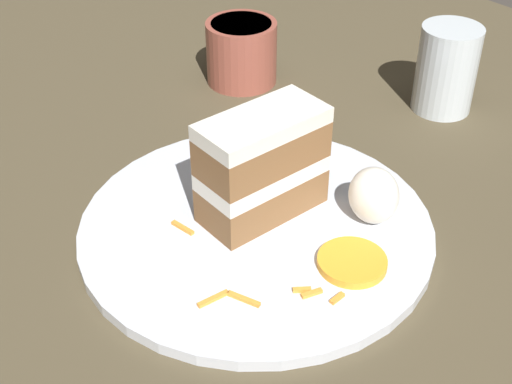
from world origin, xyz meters
name	(u,v)px	position (x,y,z in m)	size (l,w,h in m)	color
ground_plane	(268,232)	(0.00, 0.00, 0.00)	(6.00, 6.00, 0.00)	#38332D
dining_table	(268,217)	(0.00, 0.00, 0.02)	(1.32, 1.12, 0.04)	#4C422D
plate	(256,228)	(0.03, -0.04, 0.04)	(0.30, 0.30, 0.01)	silver
cake_slice	(262,165)	(0.02, -0.02, 0.09)	(0.05, 0.11, 0.09)	brown
cream_dollop	(374,195)	(0.09, 0.04, 0.07)	(0.04, 0.04, 0.05)	white
orange_garnish	(352,262)	(0.12, -0.01, 0.05)	(0.06, 0.06, 0.01)	orange
carrot_shreds_scatter	(239,231)	(0.03, -0.06, 0.05)	(0.22, 0.16, 0.00)	orange
drinking_glass	(445,74)	(-0.01, 0.25, 0.08)	(0.06, 0.06, 0.09)	silver
coffee_mug	(241,50)	(-0.20, 0.13, 0.08)	(0.08, 0.08, 0.07)	#994C3D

